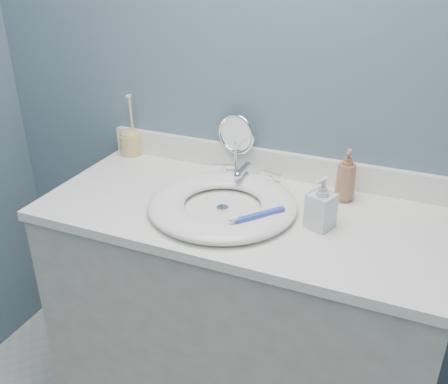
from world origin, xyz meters
The scene contains 12 objects.
back_wall centered at (0.00, 1.25, 1.20)m, with size 2.20×0.02×2.40m, color slate.
vanity_cabinet centered at (0.00, 0.97, 0.42)m, with size 1.20×0.55×0.85m, color beige.
countertop centered at (0.00, 0.97, 0.86)m, with size 1.22×0.57×0.03m, color white.
backsplash centered at (0.00, 1.24, 0.93)m, with size 1.22×0.02×0.09m, color white.
basin centered at (-0.05, 0.94, 0.90)m, with size 0.45×0.45×0.04m, color white, non-canonical shape.
drain centered at (-0.05, 0.94, 0.88)m, with size 0.04×0.04×0.01m, color silver.
faucet centered at (-0.05, 1.14, 0.91)m, with size 0.25×0.13×0.07m.
makeup_mirror centered at (-0.12, 1.22, 1.00)m, with size 0.14×0.08×0.21m.
soap_bottle_amber centered at (0.27, 1.15, 0.96)m, with size 0.06×0.06×0.17m, color #9E6747.
soap_bottle_clear centered at (0.24, 0.96, 0.96)m, with size 0.07×0.07×0.15m, color silver.
toothbrush_holder centered at (-0.54, 1.21, 0.93)m, with size 0.08×0.08×0.23m.
toothbrush_lying centered at (0.09, 0.88, 0.92)m, with size 0.12×0.14×0.02m.
Camera 1 is at (0.47, -0.26, 1.60)m, focal length 40.00 mm.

